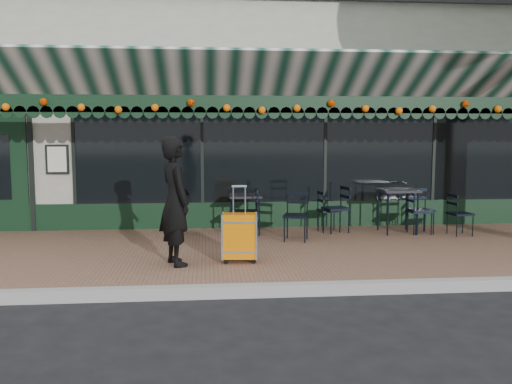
{
  "coord_description": "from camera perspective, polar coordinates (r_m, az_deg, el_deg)",
  "views": [
    {
      "loc": [
        -0.92,
        -6.48,
        1.97
      ],
      "look_at": [
        -0.18,
        1.6,
        1.1
      ],
      "focal_mm": 38.0,
      "sensor_mm": 36.0,
      "label": 1
    }
  ],
  "objects": [
    {
      "name": "ground",
      "position": [
        6.83,
        2.77,
        -10.65
      ],
      "size": [
        80.0,
        80.0,
        0.0
      ],
      "primitive_type": "plane",
      "color": "black",
      "rests_on": "ground"
    },
    {
      "name": "sidewalk",
      "position": [
        8.73,
        0.94,
        -6.41
      ],
      "size": [
        18.0,
        4.0,
        0.15
      ],
      "primitive_type": "cube",
      "color": "brown",
      "rests_on": "ground"
    },
    {
      "name": "curb",
      "position": [
        6.73,
        2.87,
        -10.24
      ],
      "size": [
        18.0,
        0.16,
        0.15
      ],
      "primitive_type": "cube",
      "color": "#9E9E99",
      "rests_on": "ground"
    },
    {
      "name": "restaurant_building",
      "position": [
        14.34,
        -1.58,
        7.33
      ],
      "size": [
        12.0,
        9.6,
        4.5
      ],
      "color": "gray",
      "rests_on": "ground"
    },
    {
      "name": "woman",
      "position": [
        7.58,
        -8.48,
        -0.95
      ],
      "size": [
        0.64,
        0.77,
        1.79
      ],
      "primitive_type": "imported",
      "rotation": [
        0.0,
        0.0,
        1.95
      ],
      "color": "black",
      "rests_on": "sidewalk"
    },
    {
      "name": "suitcase",
      "position": [
        7.72,
        -1.76,
        -4.74
      ],
      "size": [
        0.5,
        0.3,
        1.09
      ],
      "rotation": [
        0.0,
        0.0,
        -0.08
      ],
      "color": "orange",
      "rests_on": "sidewalk"
    },
    {
      "name": "cafe_table_a",
      "position": [
        10.31,
        14.71,
        -0.15
      ],
      "size": [
        0.66,
        0.66,
        0.81
      ],
      "color": "black",
      "rests_on": "sidewalk"
    },
    {
      "name": "cafe_table_b",
      "position": [
        9.89,
        -1.17,
        -0.73
      ],
      "size": [
        0.58,
        0.58,
        0.71
      ],
      "color": "black",
      "rests_on": "sidewalk"
    },
    {
      "name": "chair_a_left",
      "position": [
        10.16,
        8.41,
        -1.78
      ],
      "size": [
        0.51,
        0.51,
        0.87
      ],
      "primitive_type": null,
      "rotation": [
        0.0,
        0.0,
        -1.36
      ],
      "color": "black",
      "rests_on": "sidewalk"
    },
    {
      "name": "chair_a_right",
      "position": [
        10.37,
        16.82,
        -2.0
      ],
      "size": [
        0.41,
        0.41,
        0.8
      ],
      "primitive_type": null,
      "rotation": [
        0.0,
        0.0,
        1.59
      ],
      "color": "black",
      "rests_on": "sidewalk"
    },
    {
      "name": "chair_a_front",
      "position": [
        10.4,
        16.96,
        -1.91
      ],
      "size": [
        0.44,
        0.44,
        0.83
      ],
      "primitive_type": null,
      "rotation": [
        0.0,
        0.0,
        0.06
      ],
      "color": "black",
      "rests_on": "sidewalk"
    },
    {
      "name": "chair_a_extra",
      "position": [
        10.42,
        20.71,
        -2.2
      ],
      "size": [
        0.42,
        0.42,
        0.77
      ],
      "primitive_type": null,
      "rotation": [
        0.0,
        0.0,
        1.68
      ],
      "color": "black",
      "rests_on": "sidewalk"
    },
    {
      "name": "chair_b_left",
      "position": [
        9.63,
        -1.03,
        -2.16
      ],
      "size": [
        0.45,
        0.45,
        0.87
      ],
      "primitive_type": null,
      "rotation": [
        0.0,
        0.0,
        -1.6
      ],
      "color": "black",
      "rests_on": "sidewalk"
    },
    {
      "name": "chair_b_right",
      "position": [
        10.21,
        7.7,
        -2.0
      ],
      "size": [
        0.43,
        0.43,
        0.77
      ],
      "primitive_type": null,
      "rotation": [
        0.0,
        0.0,
        1.69
      ],
      "color": "black",
      "rests_on": "sidewalk"
    },
    {
      "name": "chair_b_front",
      "position": [
        9.27,
        4.23,
        -2.57
      ],
      "size": [
        0.53,
        0.53,
        0.84
      ],
      "primitive_type": null,
      "rotation": [
        0.0,
        0.0,
        -0.3
      ],
      "color": "black",
      "rests_on": "sidewalk"
    }
  ]
}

